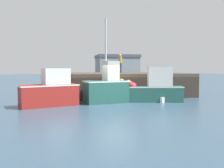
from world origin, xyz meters
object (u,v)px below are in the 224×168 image
(fishing_boat_mid, at_px, (152,89))
(rowboat, at_px, (166,99))
(dockworker, at_px, (120,63))
(fishing_boat_near_left, at_px, (51,91))
(fishing_boat_near_right, at_px, (107,88))

(fishing_boat_mid, bearing_deg, rowboat, -8.06)
(rowboat, bearing_deg, fishing_boat_mid, 171.94)
(fishing_boat_mid, xyz_separation_m, dockworker, (-0.71, 6.53, 1.85))
(fishing_boat_near_left, bearing_deg, fishing_boat_mid, 4.73)
(fishing_boat_near_right, bearing_deg, rowboat, -4.73)
(fishing_boat_mid, relative_size, dockworker, 2.47)
(fishing_boat_near_right, distance_m, fishing_boat_mid, 3.16)
(rowboat, bearing_deg, fishing_boat_near_right, 175.27)
(fishing_boat_near_left, height_order, fishing_boat_mid, fishing_boat_mid)
(fishing_boat_near_right, height_order, fishing_boat_mid, fishing_boat_near_right)
(fishing_boat_near_left, relative_size, dockworker, 2.12)
(fishing_boat_near_left, xyz_separation_m, rowboat, (7.67, 0.43, -0.75))
(rowboat, bearing_deg, fishing_boat_near_left, -176.83)
(fishing_boat_mid, xyz_separation_m, rowboat, (0.94, -0.13, -0.71))
(rowboat, relative_size, dockworker, 0.96)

